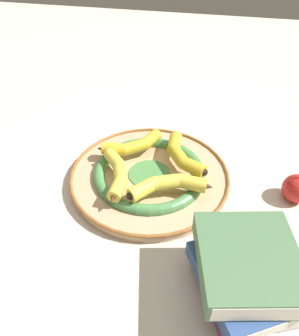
{
  "coord_description": "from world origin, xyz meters",
  "views": [
    {
      "loc": [
        0.62,
        0.1,
        0.55
      ],
      "look_at": [
        0.03,
        -0.03,
        0.04
      ],
      "focal_mm": 35.0,
      "sensor_mm": 36.0,
      "label": 1
    }
  ],
  "objects_px": {
    "banana_d": "(169,185)",
    "book_stack": "(246,274)",
    "decorative_bowl": "(150,175)",
    "apple": "(297,188)",
    "banana_c": "(181,154)",
    "banana_b": "(132,145)",
    "banana_a": "(117,174)"
  },
  "relations": [
    {
      "from": "banana_d",
      "to": "book_stack",
      "type": "distance_m",
      "value": 0.25
    },
    {
      "from": "decorative_bowl",
      "to": "book_stack",
      "type": "bearing_deg",
      "value": 40.64
    },
    {
      "from": "banana_d",
      "to": "apple",
      "type": "relative_size",
      "value": 2.37
    },
    {
      "from": "banana_c",
      "to": "decorative_bowl",
      "type": "bearing_deg",
      "value": -86.84
    },
    {
      "from": "decorative_bowl",
      "to": "banana_d",
      "type": "distance_m",
      "value": 0.09
    },
    {
      "from": "banana_b",
      "to": "banana_d",
      "type": "height_order",
      "value": "banana_d"
    },
    {
      "from": "banana_b",
      "to": "book_stack",
      "type": "relative_size",
      "value": 0.68
    },
    {
      "from": "banana_b",
      "to": "banana_c",
      "type": "xyz_separation_m",
      "value": [
        0.01,
        0.13,
        0.0
      ]
    },
    {
      "from": "book_stack",
      "to": "apple",
      "type": "bearing_deg",
      "value": 132.96
    },
    {
      "from": "decorative_bowl",
      "to": "apple",
      "type": "relative_size",
      "value": 4.98
    },
    {
      "from": "banana_a",
      "to": "banana_b",
      "type": "bearing_deg",
      "value": -23.32
    },
    {
      "from": "decorative_bowl",
      "to": "banana_a",
      "type": "distance_m",
      "value": 0.09
    },
    {
      "from": "decorative_bowl",
      "to": "banana_d",
      "type": "xyz_separation_m",
      "value": [
        0.06,
        0.06,
        0.04
      ]
    },
    {
      "from": "banana_c",
      "to": "book_stack",
      "type": "relative_size",
      "value": 0.71
    },
    {
      "from": "banana_a",
      "to": "decorative_bowl",
      "type": "bearing_deg",
      "value": -71.17
    },
    {
      "from": "banana_d",
      "to": "banana_b",
      "type": "bearing_deg",
      "value": -69.44
    },
    {
      "from": "decorative_bowl",
      "to": "banana_c",
      "type": "bearing_deg",
      "value": 126.38
    },
    {
      "from": "decorative_bowl",
      "to": "apple",
      "type": "distance_m",
      "value": 0.34
    },
    {
      "from": "book_stack",
      "to": "apple",
      "type": "height_order",
      "value": "book_stack"
    },
    {
      "from": "banana_c",
      "to": "book_stack",
      "type": "height_order",
      "value": "book_stack"
    },
    {
      "from": "decorative_bowl",
      "to": "banana_b",
      "type": "relative_size",
      "value": 2.57
    },
    {
      "from": "decorative_bowl",
      "to": "apple",
      "type": "xyz_separation_m",
      "value": [
        -0.01,
        0.34,
        0.02
      ]
    },
    {
      "from": "decorative_bowl",
      "to": "banana_b",
      "type": "bearing_deg",
      "value": -136.56
    },
    {
      "from": "banana_d",
      "to": "book_stack",
      "type": "bearing_deg",
      "value": 108.14
    },
    {
      "from": "decorative_bowl",
      "to": "banana_a",
      "type": "bearing_deg",
      "value": -50.78
    },
    {
      "from": "banana_a",
      "to": "banana_b",
      "type": "relative_size",
      "value": 1.11
    },
    {
      "from": "banana_b",
      "to": "banana_d",
      "type": "distance_m",
      "value": 0.17
    },
    {
      "from": "decorative_bowl",
      "to": "banana_d",
      "type": "relative_size",
      "value": 2.1
    },
    {
      "from": "banana_d",
      "to": "apple",
      "type": "xyz_separation_m",
      "value": [
        -0.07,
        0.28,
        -0.02
      ]
    },
    {
      "from": "decorative_bowl",
      "to": "banana_c",
      "type": "height_order",
      "value": "banana_c"
    },
    {
      "from": "banana_c",
      "to": "banana_a",
      "type": "bearing_deg",
      "value": -85.44
    },
    {
      "from": "banana_a",
      "to": "book_stack",
      "type": "xyz_separation_m",
      "value": [
        0.2,
        0.28,
        0.01
      ]
    }
  ]
}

